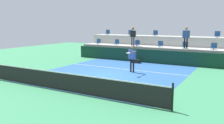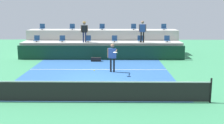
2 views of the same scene
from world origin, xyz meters
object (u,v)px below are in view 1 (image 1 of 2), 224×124
(stadium_chair_upper_far_right, at_px, (217,35))
(tennis_ball, at_px, (91,66))
(stadium_chair_lower_far_left, at_px, (98,42))
(stadium_chair_lower_left, at_px, (117,43))
(stadium_chair_lower_right, at_px, (185,45))
(stadium_chair_upper_center, at_px, (155,34))
(stadium_chair_upper_far_left, at_px, (108,33))
(stadium_chair_upper_right, at_px, (185,34))
(spectator_leaning_on_rail, at_px, (186,36))
(tennis_player, at_px, (132,56))
(equipment_bag, at_px, (136,61))
(stadium_chair_lower_mid_left, at_px, (137,43))
(stadium_chair_lower_mid_right, at_px, (160,44))
(spectator_with_hat, at_px, (133,34))
(stadium_chair_upper_left, at_px, (130,33))
(stadium_chair_lower_far_right, at_px, (214,47))

(stadium_chair_upper_far_right, distance_m, tennis_ball, 12.16)
(stadium_chair_lower_far_left, bearing_deg, stadium_chair_lower_left, 0.00)
(stadium_chair_lower_right, height_order, stadium_chair_upper_center, stadium_chair_upper_center)
(stadium_chair_lower_far_left, bearing_deg, stadium_chair_upper_far_left, 89.31)
(stadium_chair_upper_right, relative_size, spectator_leaning_on_rail, 0.30)
(tennis_player, xyz_separation_m, equipment_bag, (-1.29, 3.59, -0.97))
(stadium_chair_lower_left, distance_m, stadium_chair_upper_far_left, 2.87)
(equipment_bag, bearing_deg, tennis_player, -70.24)
(tennis_ball, height_order, equipment_bag, tennis_ball)
(stadium_chair_upper_far_right, xyz_separation_m, tennis_ball, (-5.28, -10.86, -1.41))
(stadium_chair_upper_far_left, bearing_deg, stadium_chair_lower_far_left, -90.69)
(tennis_player, relative_size, tennis_ball, 26.52)
(stadium_chair_lower_mid_left, height_order, stadium_chair_lower_mid_right, same)
(stadium_chair_lower_mid_right, height_order, stadium_chair_upper_right, stadium_chair_upper_right)
(stadium_chair_upper_far_right, bearing_deg, spectator_with_hat, -161.97)
(stadium_chair_lower_right, relative_size, stadium_chair_upper_far_left, 1.00)
(stadium_chair_lower_right, height_order, spectator_leaning_on_rail, spectator_leaning_on_rail)
(stadium_chair_lower_mid_left, height_order, tennis_ball, stadium_chair_lower_mid_left)
(stadium_chair_upper_left, height_order, stadium_chair_upper_center, same)
(stadium_chair_lower_left, distance_m, stadium_chair_lower_right, 6.38)
(stadium_chair_lower_right, distance_m, stadium_chair_upper_far_right, 2.97)
(stadium_chair_lower_mid_left, distance_m, stadium_chair_lower_far_right, 6.44)
(stadium_chair_lower_right, xyz_separation_m, equipment_bag, (-3.50, -1.95, -1.31))
(stadium_chair_lower_left, xyz_separation_m, stadium_chair_lower_mid_right, (4.28, 0.00, 0.00))
(stadium_chair_lower_far_left, height_order, stadium_chair_upper_far_left, stadium_chair_upper_far_left)
(stadium_chair_lower_far_left, xyz_separation_m, stadium_chair_lower_mid_right, (6.38, 0.00, 0.00))
(stadium_chair_lower_left, bearing_deg, equipment_bag, -34.02)
(stadium_chair_lower_left, height_order, stadium_chair_lower_mid_right, same)
(stadium_chair_upper_left, distance_m, spectator_with_hat, 2.54)
(stadium_chair_lower_right, relative_size, stadium_chair_upper_far_right, 1.00)
(stadium_chair_upper_center, height_order, spectator_with_hat, spectator_with_hat)
(stadium_chair_lower_far_left, height_order, spectator_with_hat, spectator_with_hat)
(stadium_chair_upper_left, bearing_deg, stadium_chair_lower_far_left, -145.93)
(stadium_chair_lower_far_right, height_order, tennis_ball, stadium_chair_lower_far_right)
(stadium_chair_lower_far_left, xyz_separation_m, stadium_chair_lower_right, (8.48, 0.00, 0.00))
(stadium_chair_lower_far_right, relative_size, stadium_chair_upper_left, 1.00)
(equipment_bag, bearing_deg, stadium_chair_upper_left, 121.75)
(stadium_chair_lower_mid_left, relative_size, stadium_chair_upper_right, 1.00)
(stadium_chair_upper_center, bearing_deg, stadium_chair_upper_far_right, 0.00)
(stadium_chair_upper_right, xyz_separation_m, tennis_ball, (-2.65, -10.86, -1.41))
(stadium_chair_upper_right, xyz_separation_m, stadium_chair_upper_far_right, (2.64, 0.00, 0.00))
(stadium_chair_lower_mid_left, relative_size, stadium_chair_lower_far_right, 1.00)
(stadium_chair_lower_mid_left, bearing_deg, stadium_chair_lower_far_right, 0.00)
(stadium_chair_upper_center, bearing_deg, stadium_chair_lower_far_right, -18.51)
(stadium_chair_lower_mid_left, height_order, stadium_chair_lower_right, same)
(stadium_chair_upper_right, relative_size, spectator_with_hat, 0.31)
(stadium_chair_upper_left, height_order, stadium_chair_upper_far_right, same)
(stadium_chair_lower_far_left, xyz_separation_m, stadium_chair_lower_left, (2.09, 0.00, 0.00))
(stadium_chair_lower_far_left, height_order, stadium_chair_upper_right, stadium_chair_upper_right)
(stadium_chair_lower_far_right, relative_size, stadium_chair_upper_far_right, 1.00)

